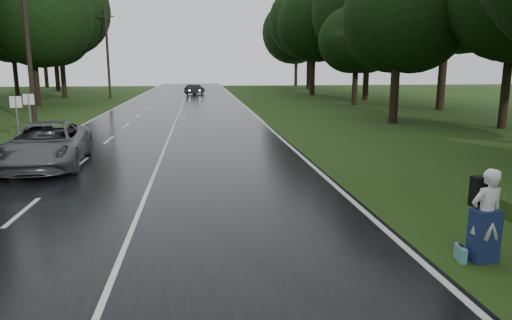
{
  "coord_description": "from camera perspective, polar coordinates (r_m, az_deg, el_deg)",
  "views": [
    {
      "loc": [
        1.61,
        -10.2,
        3.76
      ],
      "look_at": [
        3.19,
        2.78,
        1.1
      ],
      "focal_mm": 32.69,
      "sensor_mm": 36.0,
      "label": 1
    }
  ],
  "objects": [
    {
      "name": "ground",
      "position": [
        10.99,
        -15.13,
        -8.92
      ],
      "size": [
        160.0,
        160.0,
        0.0
      ],
      "primitive_type": "plane",
      "color": "#223E12",
      "rests_on": "ground"
    },
    {
      "name": "road",
      "position": [
        30.47,
        -9.95,
        4.27
      ],
      "size": [
        12.0,
        140.0,
        0.04
      ],
      "primitive_type": "cube",
      "color": "black",
      "rests_on": "ground"
    },
    {
      "name": "lane_center",
      "position": [
        30.47,
        -9.95,
        4.32
      ],
      "size": [
        0.12,
        140.0,
        0.01
      ],
      "primitive_type": "cube",
      "color": "silver",
      "rests_on": "road"
    },
    {
      "name": "grey_car",
      "position": [
        19.11,
        -24.31,
        1.72
      ],
      "size": [
        3.23,
        6.07,
        1.62
      ],
      "primitive_type": "imported",
      "rotation": [
        0.0,
        0.0,
        0.09
      ],
      "color": "#4C4F52",
      "rests_on": "road"
    },
    {
      "name": "far_car",
      "position": [
        62.48,
        -7.52,
        8.57
      ],
      "size": [
        2.67,
        4.12,
        1.28
      ],
      "primitive_type": "imported",
      "rotation": [
        0.0,
        0.0,
        2.77
      ],
      "color": "black",
      "rests_on": "road"
    },
    {
      "name": "hitchhiker",
      "position": [
        10.07,
        26.26,
        -6.44
      ],
      "size": [
        0.73,
        0.68,
        1.86
      ],
      "color": "silver",
      "rests_on": "ground"
    },
    {
      "name": "suitcase",
      "position": [
        10.12,
        23.73,
        -10.42
      ],
      "size": [
        0.19,
        0.43,
        0.29
      ],
      "primitive_type": "cube",
      "rotation": [
        0.0,
        0.0,
        6.1
      ],
      "color": "teal",
      "rests_on": "ground"
    },
    {
      "name": "utility_pole_mid",
      "position": [
        32.02,
        -25.35,
        3.64
      ],
      "size": [
        1.8,
        0.28,
        9.86
      ],
      "primitive_type": null,
      "color": "black",
      "rests_on": "ground"
    },
    {
      "name": "utility_pole_far",
      "position": [
        56.48,
        -17.38,
        7.15
      ],
      "size": [
        1.8,
        0.28,
        10.14
      ],
      "primitive_type": null,
      "color": "black",
      "rests_on": "ground"
    },
    {
      "name": "road_sign_a",
      "position": [
        25.7,
        -26.92,
        1.83
      ],
      "size": [
        0.55,
        0.1,
        2.31
      ],
      "primitive_type": null,
      "color": "white",
      "rests_on": "ground"
    },
    {
      "name": "road_sign_b",
      "position": [
        27.34,
        -25.69,
        2.45
      ],
      "size": [
        0.55,
        0.1,
        2.31
      ],
      "primitive_type": null,
      "color": "white",
      "rests_on": "ground"
    },
    {
      "name": "tree_left_e",
      "position": [
        48.54,
        -25.03,
        5.98
      ],
      "size": [
        9.01,
        9.01,
        14.09
      ],
      "primitive_type": null,
      "color": "black",
      "rests_on": "ground"
    },
    {
      "name": "tree_left_f",
      "position": [
        59.66,
        -22.33,
        7.03
      ],
      "size": [
        11.63,
        11.63,
        18.18
      ],
      "primitive_type": null,
      "color": "black",
      "rests_on": "ground"
    },
    {
      "name": "tree_right_d",
      "position": [
        32.35,
        16.37,
        4.35
      ],
      "size": [
        7.88,
        7.88,
        12.31
      ],
      "primitive_type": null,
      "color": "black",
      "rests_on": "ground"
    },
    {
      "name": "tree_right_e",
      "position": [
        46.29,
        11.91,
        6.59
      ],
      "size": [
        7.21,
        7.21,
        11.27
      ],
      "primitive_type": null,
      "color": "black",
      "rests_on": "ground"
    },
    {
      "name": "tree_right_f",
      "position": [
        61.38,
        6.85,
        7.9
      ],
      "size": [
        10.36,
        10.36,
        16.19
      ],
      "primitive_type": null,
      "color": "black",
      "rests_on": "ground"
    }
  ]
}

